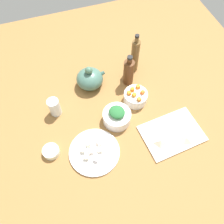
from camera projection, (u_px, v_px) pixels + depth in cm
name	position (u px, v px, depth cm)	size (l,w,h in cm)	color
tabletop	(112.00, 118.00, 126.47)	(190.00, 190.00, 3.00)	olive
cutting_board	(172.00, 133.00, 119.62)	(29.62, 21.06, 1.00)	silver
plate_tofu	(94.00, 152.00, 114.33)	(24.60, 24.60, 1.20)	white
bowl_greens	(117.00, 117.00, 121.42)	(14.47, 14.47, 6.47)	white
bowl_carrots	(135.00, 97.00, 128.08)	(12.71, 12.71, 6.17)	white
bowl_small_side	(51.00, 151.00, 113.35)	(8.00, 8.00, 3.31)	white
teapot	(90.00, 79.00, 131.61)	(16.45, 14.74, 14.40)	#456D60
bottle_0	(129.00, 72.00, 130.15)	(5.79, 5.79, 20.27)	#563018
bottle_1	(135.00, 56.00, 133.08)	(4.60, 4.60, 25.55)	brown
drinking_glass_0	(54.00, 107.00, 122.19)	(6.03, 6.03, 10.50)	white
carrot_cube_0	(138.00, 87.00, 126.72)	(1.80, 1.80, 1.80)	orange
carrot_cube_1	(143.00, 92.00, 124.82)	(1.80, 1.80, 1.80)	orange
carrot_cube_2	(132.00, 89.00, 125.81)	(1.80, 1.80, 1.80)	orange
carrot_cube_3	(134.00, 95.00, 123.91)	(1.80, 1.80, 1.80)	orange
carrot_cube_4	(129.00, 93.00, 124.56)	(1.80, 1.80, 1.80)	orange
carrot_cube_5	(139.00, 99.00, 122.50)	(1.80, 1.80, 1.80)	orange
chopped_greens_mound	(117.00, 112.00, 117.28)	(8.29, 7.67, 3.23)	#286A34
tofu_cube_0	(89.00, 144.00, 114.69)	(2.20, 2.20, 2.20)	white
tofu_cube_1	(100.00, 150.00, 113.04)	(2.20, 2.20, 2.20)	white
tofu_cube_2	(96.00, 159.00, 110.62)	(2.20, 2.20, 2.20)	silver
tofu_cube_3	(86.00, 157.00, 111.15)	(2.20, 2.20, 2.20)	white
tofu_cube_4	(83.00, 150.00, 112.92)	(2.20, 2.20, 2.20)	white
tofu_cube_5	(91.00, 151.00, 112.67)	(2.20, 2.20, 2.20)	white
tofu_cube_6	(99.00, 143.00, 114.98)	(2.20, 2.20, 2.20)	white
dumpling_0	(160.00, 142.00, 115.00)	(4.88, 4.43, 2.87)	beige
dumpling_1	(168.00, 131.00, 118.50)	(5.89, 5.03, 2.28)	beige
dumpling_2	(187.00, 139.00, 116.04)	(5.12, 4.37, 2.43)	beige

